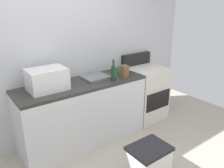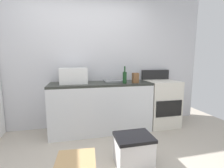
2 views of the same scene
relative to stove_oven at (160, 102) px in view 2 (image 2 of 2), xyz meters
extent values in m
cube|color=silver|center=(-1.52, 0.34, 0.83)|extent=(5.00, 0.10, 2.60)
cube|color=silver|center=(-1.22, -0.01, -0.04)|extent=(1.80, 0.60, 0.86)
cube|color=#2D302B|center=(-1.22, -0.01, 0.41)|extent=(1.80, 0.60, 0.04)
cube|color=silver|center=(0.00, -0.01, -0.02)|extent=(0.60, 0.60, 0.90)
cube|color=black|center=(0.00, -0.31, -0.05)|extent=(0.52, 0.02, 0.30)
cube|color=black|center=(0.00, 0.25, 0.53)|extent=(0.60, 0.08, 0.20)
cube|color=white|center=(-1.69, 0.01, 0.57)|extent=(0.46, 0.34, 0.27)
cube|color=slate|center=(-0.97, 0.05, 0.45)|extent=(0.36, 0.32, 0.03)
cylinder|color=#193F1E|center=(-0.82, -0.19, 0.53)|extent=(0.07, 0.07, 0.20)
cylinder|color=#193F1E|center=(-0.82, -0.19, 0.68)|extent=(0.03, 0.03, 0.10)
cylinder|color=#338C4C|center=(-0.49, 0.09, 0.48)|extent=(0.08, 0.08, 0.10)
cube|color=brown|center=(-0.62, -0.18, 0.52)|extent=(0.10, 0.10, 0.18)
cube|color=silver|center=(-0.98, -1.08, -0.30)|extent=(0.44, 0.34, 0.34)
cube|color=black|center=(-0.98, -1.08, -0.11)|extent=(0.46, 0.36, 0.04)
camera|label=1|loc=(-2.60, -2.55, 1.45)|focal=35.98mm
camera|label=2|loc=(-1.66, -2.79, 0.83)|focal=25.21mm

